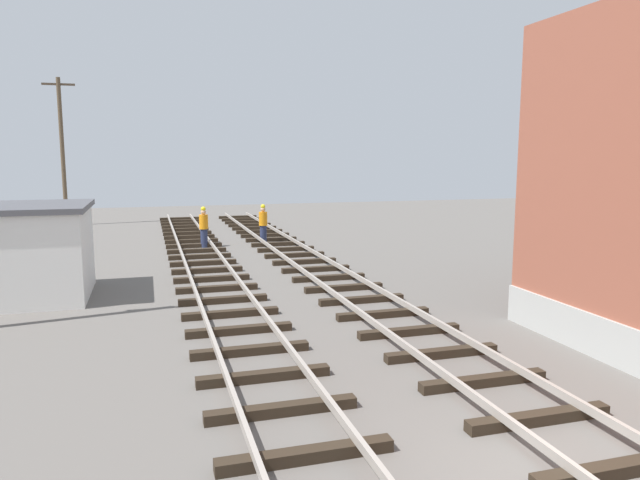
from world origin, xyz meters
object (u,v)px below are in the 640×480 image
(utility_pole_far, at_px, (62,149))
(track_worker_foreground, at_px, (263,224))
(control_hut, at_px, (37,251))
(track_worker_distant, at_px, (204,227))

(utility_pole_far, height_order, track_worker_foreground, utility_pole_far)
(control_hut, xyz_separation_m, track_worker_distant, (5.57, 8.31, -0.46))
(utility_pole_far, height_order, track_worker_distant, utility_pole_far)
(track_worker_foreground, height_order, track_worker_distant, same)
(utility_pole_far, bearing_deg, control_hut, -85.39)
(utility_pole_far, distance_m, track_worker_distant, 13.54)
(utility_pole_far, relative_size, track_worker_distant, 4.64)
(track_worker_foreground, bearing_deg, utility_pole_far, 133.80)
(utility_pole_far, distance_m, track_worker_foreground, 14.85)
(control_hut, bearing_deg, track_worker_foreground, 46.42)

